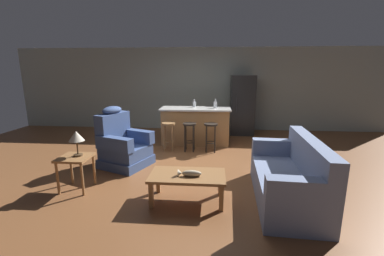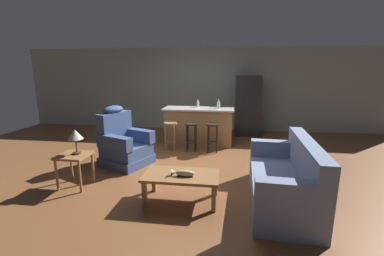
% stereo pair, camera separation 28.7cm
% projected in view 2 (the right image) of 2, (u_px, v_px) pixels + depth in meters
% --- Properties ---
extents(ground_plane, '(12.00, 12.00, 0.00)m').
position_uv_depth(ground_plane, '(191.00, 161.00, 5.50)').
color(ground_plane, brown).
extents(back_wall, '(12.00, 0.05, 2.60)m').
position_uv_depth(back_wall, '(205.00, 89.00, 8.23)').
color(back_wall, '#939E93').
rests_on(back_wall, ground_plane).
extents(coffee_table, '(1.10, 0.60, 0.42)m').
position_uv_depth(coffee_table, '(181.00, 178.00, 3.76)').
color(coffee_table, olive).
rests_on(coffee_table, ground_plane).
extents(fish_figurine, '(0.34, 0.10, 0.10)m').
position_uv_depth(fish_figurine, '(183.00, 173.00, 3.67)').
color(fish_figurine, '#4C3823').
rests_on(fish_figurine, coffee_table).
extents(couch, '(0.95, 1.95, 0.94)m').
position_uv_depth(couch, '(286.00, 180.00, 3.72)').
color(couch, '#707FA3').
rests_on(couch, ground_plane).
extents(recliner_near_lamp, '(1.09, 1.09, 1.20)m').
position_uv_depth(recliner_near_lamp, '(123.00, 144.00, 5.26)').
color(recliner_near_lamp, '#384C7A').
rests_on(recliner_near_lamp, ground_plane).
extents(end_table, '(0.48, 0.48, 0.56)m').
position_uv_depth(end_table, '(74.00, 160.00, 4.21)').
color(end_table, olive).
rests_on(end_table, ground_plane).
extents(table_lamp, '(0.24, 0.24, 0.41)m').
position_uv_depth(table_lamp, '(75.00, 136.00, 4.15)').
color(table_lamp, '#4C3823').
rests_on(table_lamp, end_table).
extents(kitchen_island, '(1.80, 0.70, 0.95)m').
position_uv_depth(kitchen_island, '(199.00, 126.00, 6.69)').
color(kitchen_island, '#9E7042').
rests_on(kitchen_island, ground_plane).
extents(bar_stool_left, '(0.32, 0.32, 0.68)m').
position_uv_depth(bar_stool_left, '(171.00, 131.00, 6.17)').
color(bar_stool_left, olive).
rests_on(bar_stool_left, ground_plane).
extents(bar_stool_middle, '(0.32, 0.32, 0.68)m').
position_uv_depth(bar_stool_middle, '(191.00, 132.00, 6.10)').
color(bar_stool_middle, black).
rests_on(bar_stool_middle, ground_plane).
extents(bar_stool_right, '(0.32, 0.32, 0.68)m').
position_uv_depth(bar_stool_right, '(213.00, 132.00, 6.03)').
color(bar_stool_right, black).
rests_on(bar_stool_right, ground_plane).
extents(refrigerator, '(0.70, 0.69, 1.76)m').
position_uv_depth(refrigerator, '(247.00, 105.00, 7.59)').
color(refrigerator, black).
rests_on(refrigerator, ground_plane).
extents(bottle_tall_green, '(0.08, 0.08, 0.20)m').
position_uv_depth(bottle_tall_green, '(198.00, 104.00, 6.76)').
color(bottle_tall_green, silver).
rests_on(bottle_tall_green, kitchen_island).
extents(bottle_short_amber, '(0.09, 0.09, 0.24)m').
position_uv_depth(bottle_short_amber, '(218.00, 105.00, 6.52)').
color(bottle_short_amber, silver).
rests_on(bottle_short_amber, kitchen_island).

